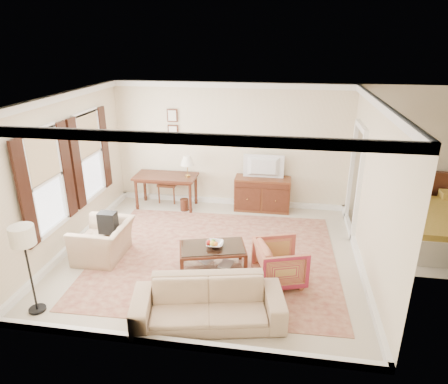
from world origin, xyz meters
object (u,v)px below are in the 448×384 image
(striped_armchair, at_px, (280,261))
(club_armchair, at_px, (103,235))
(coffee_table, at_px, (212,252))
(sofa, at_px, (208,297))
(tv, at_px, (264,160))
(sideboard, at_px, (262,194))
(writing_desk, at_px, (166,180))

(striped_armchair, relative_size, club_armchair, 0.76)
(coffee_table, xyz_separation_m, sofa, (0.19, -1.32, 0.05))
(coffee_table, bearing_deg, club_armchair, 176.16)
(tv, bearing_deg, club_armchair, 43.91)
(sideboard, height_order, tv, tv)
(striped_armchair, bearing_deg, writing_desk, 26.69)
(sideboard, xyz_separation_m, tv, (-0.00, -0.02, 0.84))
(club_armchair, height_order, sofa, club_armchair)
(writing_desk, height_order, club_armchair, club_armchair)
(writing_desk, xyz_separation_m, tv, (2.27, 0.17, 0.55))
(writing_desk, bearing_deg, coffee_table, -58.32)
(striped_armchair, distance_m, sofa, 1.52)
(coffee_table, bearing_deg, sofa, -81.90)
(club_armchair, bearing_deg, sofa, 57.58)
(sideboard, relative_size, club_armchair, 1.24)
(writing_desk, height_order, sideboard, writing_desk)
(sideboard, bearing_deg, writing_desk, -175.28)
(writing_desk, height_order, coffee_table, writing_desk)
(tv, distance_m, club_armchair, 3.87)
(sideboard, distance_m, coffee_table, 2.87)
(coffee_table, height_order, sofa, sofa)
(striped_armchair, distance_m, club_armchair, 3.24)
(writing_desk, xyz_separation_m, striped_armchair, (2.77, -2.76, -0.29))
(tv, relative_size, striped_armchair, 1.13)
(club_armchair, bearing_deg, striped_armchair, 85.28)
(sideboard, height_order, club_armchair, club_armchair)
(sideboard, relative_size, striped_armchair, 1.63)
(tv, distance_m, striped_armchair, 3.08)
(sideboard, xyz_separation_m, sofa, (-0.47, -4.11, 0.02))
(club_armchair, bearing_deg, writing_desk, 169.85)
(sofa, bearing_deg, striped_armchair, 38.36)
(writing_desk, xyz_separation_m, club_armchair, (-0.46, -2.46, -0.23))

